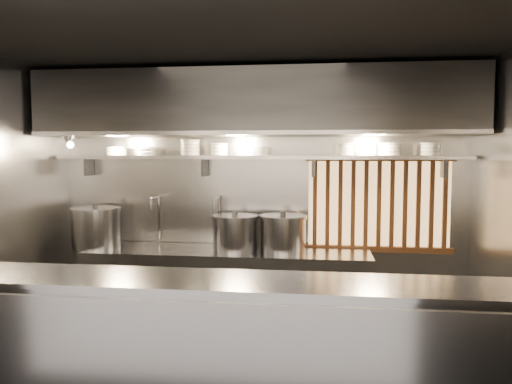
% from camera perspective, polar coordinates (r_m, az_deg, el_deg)
% --- Properties ---
extents(floor, '(4.50, 4.50, 0.00)m').
position_cam_1_polar(floor, '(4.50, -2.09, -20.90)').
color(floor, black).
rests_on(floor, ground).
extents(ceiling, '(4.50, 4.50, 0.00)m').
position_cam_1_polar(ceiling, '(4.15, -2.21, 16.60)').
color(ceiling, black).
rests_on(ceiling, wall_back).
extents(wall_back, '(4.50, 0.00, 4.50)m').
position_cam_1_polar(wall_back, '(5.57, 0.39, -0.94)').
color(wall_back, gray).
rests_on(wall_back, floor).
extents(serving_counter, '(4.50, 0.56, 1.13)m').
position_cam_1_polar(serving_counter, '(3.41, -4.92, -19.11)').
color(serving_counter, '#97979C').
rests_on(serving_counter, floor).
extents(cooking_bench, '(3.00, 0.70, 0.90)m').
position_cam_1_polar(cooking_bench, '(5.43, -3.30, -11.30)').
color(cooking_bench, '#97979C').
rests_on(cooking_bench, floor).
extents(bowl_shelf, '(4.40, 0.34, 0.04)m').
position_cam_1_polar(bowl_shelf, '(5.37, 0.16, 3.98)').
color(bowl_shelf, '#97979C').
rests_on(bowl_shelf, wall_back).
extents(exhaust_hood, '(4.40, 0.81, 0.65)m').
position_cam_1_polar(exhaust_hood, '(5.17, -0.15, 10.00)').
color(exhaust_hood, '#2D2D30').
rests_on(exhaust_hood, ceiling).
extents(wood_screen, '(1.56, 0.09, 1.04)m').
position_cam_1_polar(wood_screen, '(5.52, 13.84, -1.33)').
color(wood_screen, '#FFC572').
rests_on(wood_screen, wall_back).
extents(faucet_left, '(0.04, 0.30, 0.50)m').
position_cam_1_polar(faucet_left, '(5.71, -11.32, -1.84)').
color(faucet_left, silver).
rests_on(faucet_left, wall_back).
extents(faucet_right, '(0.04, 0.30, 0.50)m').
position_cam_1_polar(faucet_right, '(5.52, -4.42, -1.97)').
color(faucet_right, silver).
rests_on(faucet_right, wall_back).
extents(heat_lamp, '(0.25, 0.35, 0.20)m').
position_cam_1_polar(heat_lamp, '(5.50, -20.64, 5.66)').
color(heat_lamp, '#97979C').
rests_on(heat_lamp, exhaust_hood).
extents(pendant_bulb, '(0.09, 0.09, 0.19)m').
position_cam_1_polar(pendant_bulb, '(5.26, -1.09, 4.86)').
color(pendant_bulb, '#2D2D30').
rests_on(pendant_bulb, exhaust_hood).
extents(stock_pot_left, '(0.66, 0.66, 0.47)m').
position_cam_1_polar(stock_pot_left, '(5.73, -17.80, -3.84)').
color(stock_pot_left, '#97979C').
rests_on(stock_pot_left, cooking_bench).
extents(stock_pot_mid, '(0.54, 0.54, 0.42)m').
position_cam_1_polar(stock_pot_mid, '(5.26, 3.11, -4.68)').
color(stock_pot_mid, '#97979C').
rests_on(stock_pot_mid, cooking_bench).
extents(stock_pot_right, '(0.57, 0.57, 0.41)m').
position_cam_1_polar(stock_pot_right, '(5.31, -2.41, -4.63)').
color(stock_pot_right, '#97979C').
rests_on(stock_pot_right, cooking_bench).
extents(bowl_stack_0, '(0.24, 0.24, 0.09)m').
position_cam_1_polar(bowl_stack_0, '(5.78, -15.65, 4.52)').
color(bowl_stack_0, silver).
rests_on(bowl_stack_0, bowl_shelf).
extents(bowl_stack_1, '(0.22, 0.22, 0.09)m').
position_cam_1_polar(bowl_stack_1, '(5.66, -12.40, 4.58)').
color(bowl_stack_1, silver).
rests_on(bowl_stack_1, bowl_shelf).
extents(bowl_stack_2, '(0.22, 0.22, 0.17)m').
position_cam_1_polar(bowl_stack_2, '(5.51, -7.55, 5.05)').
color(bowl_stack_2, silver).
rests_on(bowl_stack_2, bowl_shelf).
extents(bowl_stack_3, '(0.20, 0.20, 0.13)m').
position_cam_1_polar(bowl_stack_3, '(5.44, -4.24, 4.89)').
color(bowl_stack_3, silver).
rests_on(bowl_stack_3, bowl_shelf).
extents(bowl_stack_4, '(0.20, 0.20, 0.09)m').
position_cam_1_polar(bowl_stack_4, '(5.37, 0.45, 4.70)').
color(bowl_stack_4, silver).
rests_on(bowl_stack_4, bowl_shelf).
extents(bowl_stack_5, '(0.21, 0.21, 0.13)m').
position_cam_1_polar(bowl_stack_5, '(5.33, 10.07, 4.84)').
color(bowl_stack_5, silver).
rests_on(bowl_stack_5, bowl_shelf).
extents(bowl_stack_6, '(0.24, 0.24, 0.13)m').
position_cam_1_polar(bowl_stack_6, '(5.37, 14.94, 4.75)').
color(bowl_stack_6, silver).
rests_on(bowl_stack_6, bowl_shelf).
extents(bowl_stack_7, '(0.21, 0.21, 0.13)m').
position_cam_1_polar(bowl_stack_7, '(5.44, 19.34, 4.64)').
color(bowl_stack_7, silver).
rests_on(bowl_stack_7, bowl_shelf).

